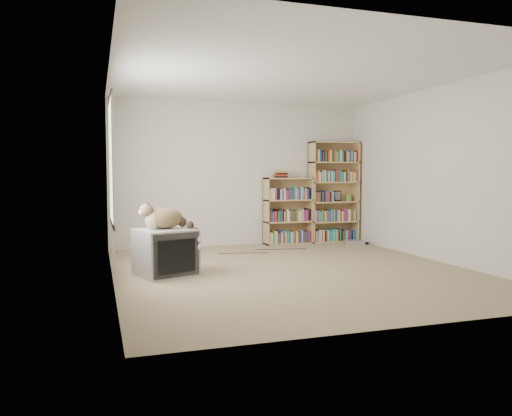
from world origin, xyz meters
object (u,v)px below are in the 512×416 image
object	(u,v)px
crt_tv	(165,252)
bookcase_short	(288,214)
cat	(169,221)
dvd_player	(355,242)
bookcase_tall	(333,195)

from	to	relation	value
crt_tv	bookcase_short	distance (m)	3.26
cat	bookcase_short	size ratio (longest dim) A/B	0.65
bookcase_short	dvd_player	distance (m)	1.29
crt_tv	cat	world-z (taller)	cat
bookcase_tall	dvd_player	xyz separation A→B (m)	(0.18, -0.49, -0.83)
bookcase_tall	bookcase_short	size ratio (longest dim) A/B	1.55
cat	bookcase_short	xyz separation A→B (m)	(2.41, 2.11, -0.13)
dvd_player	crt_tv	bearing A→B (deg)	-131.79
cat	bookcase_tall	bearing A→B (deg)	18.71
dvd_player	bookcase_tall	bearing A→B (deg)	134.02
bookcase_tall	dvd_player	world-z (taller)	bookcase_tall
cat	bookcase_tall	xyz separation A→B (m)	(3.30, 2.11, 0.20)
bookcase_short	dvd_player	size ratio (longest dim) A/B	3.49
dvd_player	cat	bearing A→B (deg)	-131.65
crt_tv	bookcase_tall	world-z (taller)	bookcase_tall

